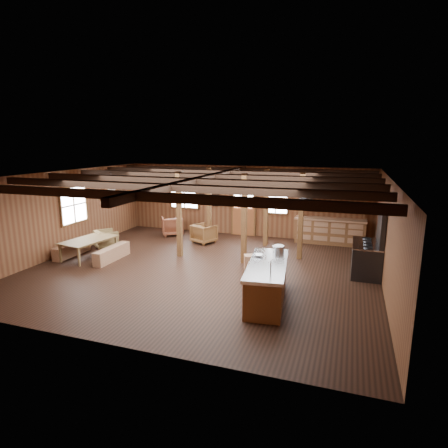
{
  "coord_description": "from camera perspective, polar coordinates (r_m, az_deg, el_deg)",
  "views": [
    {
      "loc": [
        4.05,
        -9.84,
        3.73
      ],
      "look_at": [
        0.27,
        1.24,
        1.15
      ],
      "focal_mm": 30.0,
      "sensor_mm": 36.0,
      "label": 1
    }
  ],
  "objects": [
    {
      "name": "timber_posts",
      "position": [
        12.64,
        2.32,
        1.82
      ],
      "size": [
        3.95,
        2.35,
        2.8
      ],
      "color": "#482614",
      "rests_on": "floor"
    },
    {
      "name": "bowl",
      "position": [
        9.34,
        5.21,
        -4.79
      ],
      "size": [
        0.28,
        0.28,
        0.06
      ],
      "primitive_type": "imported",
      "rotation": [
        0.0,
        0.0,
        0.18
      ],
      "color": "silver",
      "rests_on": "kitchen_island"
    },
    {
      "name": "bench_wall",
      "position": [
        13.51,
        -22.17,
        -3.6
      ],
      "size": [
        0.29,
        1.52,
        0.42
      ],
      "primitive_type": "cube",
      "color": "#8E5F40",
      "rests_on": "floor"
    },
    {
      "name": "pendant_lamps",
      "position": [
        12.62,
        -11.28,
        5.48
      ],
      "size": [
        1.86,
        2.36,
        0.66
      ],
      "color": "#2C2C2F",
      "rests_on": "ceiling"
    },
    {
      "name": "commercial_range",
      "position": [
        11.42,
        21.18,
        -4.17
      ],
      "size": [
        0.8,
        1.57,
        1.94
      ],
      "color": "#2C2C2F",
      "rests_on": "floor"
    },
    {
      "name": "armchair_c",
      "position": [
        13.97,
        -17.51,
        -2.22
      ],
      "size": [
        1.01,
        1.01,
        0.66
      ],
      "primitive_type": "imported",
      "rotation": [
        0.0,
        0.0,
        2.48
      ],
      "color": "olive",
      "rests_on": "floor"
    },
    {
      "name": "pot_rack",
      "position": [
        10.25,
        12.36,
        3.88
      ],
      "size": [
        0.33,
        3.0,
        0.46
      ],
      "color": "#2C2C2F",
      "rests_on": "ceiling"
    },
    {
      "name": "kitchen_island",
      "position": [
        9.03,
        6.55,
        -8.75
      ],
      "size": [
        1.18,
        2.59,
        1.2
      ],
      "rotation": [
        0.0,
        0.0,
        0.12
      ],
      "color": "brown",
      "rests_on": "floor"
    },
    {
      "name": "armchair_a",
      "position": [
        15.36,
        -7.89,
        -0.28
      ],
      "size": [
        1.13,
        1.13,
        0.76
      ],
      "primitive_type": "imported",
      "rotation": [
        0.0,
        0.0,
        3.7
      ],
      "color": "brown",
      "rests_on": "floor"
    },
    {
      "name": "counter_pot",
      "position": [
        9.73,
        8.3,
        -3.8
      ],
      "size": [
        0.29,
        0.29,
        0.18
      ],
      "primitive_type": "cylinder",
      "color": "silver",
      "rests_on": "kitchen_island"
    },
    {
      "name": "bench_aisle",
      "position": [
        12.55,
        -16.69,
        -4.34
      ],
      "size": [
        0.3,
        1.59,
        0.44
      ],
      "primitive_type": "cube",
      "color": "#8E5F40",
      "rests_on": "floor"
    },
    {
      "name": "notice_boards",
      "position": [
        15.47,
        -2.34,
        4.67
      ],
      "size": [
        1.08,
        0.03,
        0.9
      ],
      "color": "silver",
      "rests_on": "wall_back"
    },
    {
      "name": "step_stool",
      "position": [
        11.2,
        4.26,
        -5.84
      ],
      "size": [
        0.6,
        0.51,
        0.45
      ],
      "primitive_type": "cube",
      "rotation": [
        0.0,
        0.0,
        0.37
      ],
      "color": "#8E5F40",
      "rests_on": "floor"
    },
    {
      "name": "room",
      "position": [
        10.89,
        -3.44,
        0.07
      ],
      "size": [
        10.04,
        9.04,
        2.84
      ],
      "color": "black",
      "rests_on": "ground"
    },
    {
      "name": "armchair_b",
      "position": [
        14.07,
        -3.05,
        -1.46
      ],
      "size": [
        1.01,
        1.02,
        0.71
      ],
      "primitive_type": "imported",
      "rotation": [
        0.0,
        0.0,
        2.71
      ],
      "color": "brown",
      "rests_on": "floor"
    },
    {
      "name": "window_back_left",
      "position": [
        15.91,
        -6.05,
        4.68
      ],
      "size": [
        1.32,
        0.06,
        1.32
      ],
      "color": "white",
      "rests_on": "wall_back"
    },
    {
      "name": "window_back_right",
      "position": [
        14.71,
        7.91,
        4.0
      ],
      "size": [
        1.02,
        0.06,
        1.32
      ],
      "color": "white",
      "rests_on": "wall_back"
    },
    {
      "name": "back_counter",
      "position": [
        14.4,
        15.82,
        -0.59
      ],
      "size": [
        2.55,
        0.6,
        2.45
      ],
      "color": "brown",
      "rests_on": "floor"
    },
    {
      "name": "dining_table",
      "position": [
        13.01,
        -19.7,
        -3.53
      ],
      "size": [
        1.24,
        1.9,
        0.62
      ],
      "primitive_type": "imported",
      "rotation": [
        0.0,
        0.0,
        1.42
      ],
      "color": "olive",
      "rests_on": "floor"
    },
    {
      "name": "back_door",
      "position": [
        15.12,
        2.99,
        1.56
      ],
      "size": [
        1.02,
        0.08,
        2.15
      ],
      "color": "brown",
      "rests_on": "floor"
    },
    {
      "name": "window_left",
      "position": [
        13.88,
        -21.96,
        2.71
      ],
      "size": [
        0.14,
        1.24,
        1.32
      ],
      "color": "white",
      "rests_on": "wall_back"
    },
    {
      "name": "ceiling_joists",
      "position": [
        10.85,
        -3.17,
        6.88
      ],
      "size": [
        9.8,
        8.82,
        0.18
      ],
      "color": "black",
      "rests_on": "ceiling"
    }
  ]
}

